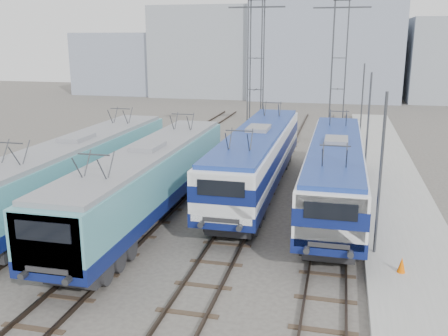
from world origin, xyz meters
TOP-DOWN VIEW (x-y plane):
  - ground at (0.00, 0.00)m, footprint 160.00×160.00m
  - platform at (10.20, 8.00)m, footprint 4.00×70.00m
  - locomotive_far_left at (-6.75, 5.07)m, footprint 2.92×18.48m
  - locomotive_center_left at (-2.25, 3.96)m, footprint 2.90×18.33m
  - locomotive_center_right at (2.25, 10.01)m, footprint 2.95×18.67m
  - locomotive_far_right at (6.75, 8.13)m, footprint 2.85×17.99m
  - catenary_tower_west at (0.00, 22.00)m, footprint 4.50×1.20m
  - catenary_tower_east at (6.50, 24.00)m, footprint 4.50×1.20m
  - mast_front at (8.60, 2.00)m, footprint 0.12×0.12m
  - mast_mid at (8.60, 14.00)m, footprint 0.12×0.12m
  - mast_rear at (8.60, 26.00)m, footprint 0.12×0.12m
  - safety_cone at (9.50, 0.27)m, footprint 0.31×0.31m
  - building_west at (-14.00, 62.00)m, footprint 18.00×12.00m
  - building_center at (4.00, 62.00)m, footprint 22.00×14.00m
  - building_far_west at (-30.00, 62.00)m, footprint 14.00×10.00m

SIDE VIEW (x-z plane):
  - ground at x=0.00m, z-range 0.00..0.00m
  - platform at x=10.20m, z-range 0.00..0.30m
  - safety_cone at x=9.50m, z-range 0.30..0.91m
  - locomotive_center_left at x=-2.25m, z-range 0.56..4.01m
  - locomotive_far_right at x=6.75m, z-range 0.61..3.99m
  - locomotive_far_left at x=-6.75m, z-range 0.56..4.04m
  - locomotive_center_right at x=2.25m, z-range 0.62..4.13m
  - mast_front at x=8.60m, z-range 0.00..7.00m
  - mast_mid at x=8.60m, z-range 0.00..7.00m
  - mast_rear at x=8.60m, z-range 0.00..7.00m
  - building_far_west at x=-30.00m, z-range 0.00..10.00m
  - catenary_tower_west at x=0.00m, z-range 0.64..12.64m
  - catenary_tower_east at x=6.50m, z-range 0.64..12.64m
  - building_west at x=-14.00m, z-range 0.00..14.00m
  - building_center at x=4.00m, z-range 0.00..18.00m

